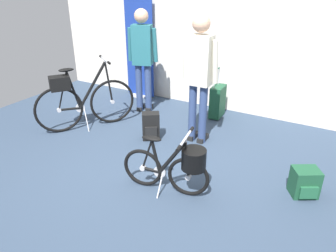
{
  "coord_description": "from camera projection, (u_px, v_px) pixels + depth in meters",
  "views": [
    {
      "loc": [
        1.87,
        -2.79,
        2.18
      ],
      "look_at": [
        0.15,
        0.23,
        0.55
      ],
      "focal_mm": 34.25,
      "sensor_mm": 36.0,
      "label": 1
    }
  ],
  "objects": [
    {
      "name": "handbag_on_floor",
      "position": [
        305.0,
        182.0,
        3.46
      ],
      "size": [
        0.35,
        0.33,
        0.32
      ],
      "color": "#19472D",
      "rests_on": "ground_plane"
    },
    {
      "name": "folding_bike_foreground",
      "position": [
        176.0,
        165.0,
        3.41
      ],
      "size": [
        0.99,
        0.53,
        0.71
      ],
      "color": "black",
      "rests_on": "ground_plane"
    },
    {
      "name": "visitor_browsing",
      "position": [
        143.0,
        55.0,
        5.3
      ],
      "size": [
        0.51,
        0.35,
        1.72
      ],
      "color": "navy",
      "rests_on": "ground_plane"
    },
    {
      "name": "display_bike_left",
      "position": [
        81.0,
        100.0,
        4.88
      ],
      "size": [
        0.91,
        1.29,
        1.07
      ],
      "color": "black",
      "rests_on": "ground_plane"
    },
    {
      "name": "ground_plane",
      "position": [
        148.0,
        171.0,
        3.96
      ],
      "size": [
        6.93,
        6.93,
        0.0
      ],
      "primitive_type": "plane",
      "color": "#2D3D51"
    },
    {
      "name": "back_wall",
      "position": [
        226.0,
        29.0,
        5.28
      ],
      "size": [
        6.93,
        0.1,
        2.77
      ],
      "primitive_type": "cube",
      "color": "silver",
      "rests_on": "ground_plane"
    },
    {
      "name": "floor_banner_stand",
      "position": [
        140.0,
        52.0,
        6.08
      ],
      "size": [
        0.6,
        0.36,
        1.91
      ],
      "color": "#B7B7BC",
      "rests_on": "ground_plane"
    },
    {
      "name": "visitor_near_wall",
      "position": [
        199.0,
        72.0,
        4.25
      ],
      "size": [
        0.54,
        0.29,
        1.76
      ],
      "color": "navy",
      "rests_on": "ground_plane"
    },
    {
      "name": "backpack_on_floor",
      "position": [
        151.0,
        126.0,
        4.64
      ],
      "size": [
        0.3,
        0.28,
        0.41
      ],
      "color": "black",
      "rests_on": "ground_plane"
    },
    {
      "name": "rolling_suitcase",
      "position": [
        218.0,
        101.0,
        5.35
      ],
      "size": [
        0.2,
        0.37,
        0.83
      ],
      "color": "#19472D",
      "rests_on": "ground_plane"
    }
  ]
}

